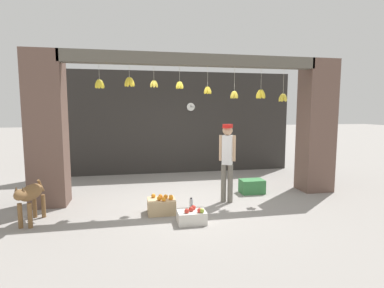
{
  "coord_description": "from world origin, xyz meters",
  "views": [
    {
      "loc": [
        -1.26,
        -6.07,
        1.92
      ],
      "look_at": [
        0.0,
        0.44,
        1.16
      ],
      "focal_mm": 28.0,
      "sensor_mm": 36.0,
      "label": 1
    }
  ],
  "objects_px": {
    "fruit_crate_apples": "(192,216)",
    "shopkeeper": "(227,157)",
    "water_bottle": "(191,205)",
    "fruit_crate_oranges": "(161,206)",
    "produce_box_green": "(252,186)",
    "wall_clock": "(191,107)",
    "dog": "(30,195)"
  },
  "relations": [
    {
      "from": "dog",
      "to": "produce_box_green",
      "type": "distance_m",
      "value": 4.54
    },
    {
      "from": "fruit_crate_oranges",
      "to": "produce_box_green",
      "type": "xyz_separation_m",
      "value": [
        2.19,
        0.97,
        0.01
      ]
    },
    {
      "from": "water_bottle",
      "to": "wall_clock",
      "type": "relative_size",
      "value": 1.01
    },
    {
      "from": "shopkeeper",
      "to": "wall_clock",
      "type": "height_order",
      "value": "wall_clock"
    },
    {
      "from": "water_bottle",
      "to": "fruit_crate_apples",
      "type": "bearing_deg",
      "value": -100.04
    },
    {
      "from": "fruit_crate_oranges",
      "to": "wall_clock",
      "type": "relative_size",
      "value": 1.97
    },
    {
      "from": "dog",
      "to": "fruit_crate_oranges",
      "type": "height_order",
      "value": "dog"
    },
    {
      "from": "produce_box_green",
      "to": "fruit_crate_oranges",
      "type": "bearing_deg",
      "value": -156.1
    },
    {
      "from": "shopkeeper",
      "to": "produce_box_green",
      "type": "height_order",
      "value": "shopkeeper"
    },
    {
      "from": "produce_box_green",
      "to": "water_bottle",
      "type": "height_order",
      "value": "produce_box_green"
    },
    {
      "from": "shopkeeper",
      "to": "fruit_crate_oranges",
      "type": "bearing_deg",
      "value": 44.11
    },
    {
      "from": "dog",
      "to": "fruit_crate_oranges",
      "type": "distance_m",
      "value": 2.25
    },
    {
      "from": "produce_box_green",
      "to": "wall_clock",
      "type": "xyz_separation_m",
      "value": [
        -0.95,
        2.58,
        1.85
      ]
    },
    {
      "from": "dog",
      "to": "fruit_crate_oranges",
      "type": "xyz_separation_m",
      "value": [
        2.22,
        0.09,
        -0.35
      ]
    },
    {
      "from": "fruit_crate_apples",
      "to": "shopkeeper",
      "type": "bearing_deg",
      "value": 46.77
    },
    {
      "from": "fruit_crate_apples",
      "to": "water_bottle",
      "type": "relative_size",
      "value": 1.85
    },
    {
      "from": "fruit_crate_oranges",
      "to": "water_bottle",
      "type": "distance_m",
      "value": 0.57
    },
    {
      "from": "fruit_crate_oranges",
      "to": "water_bottle",
      "type": "relative_size",
      "value": 1.95
    },
    {
      "from": "fruit_crate_oranges",
      "to": "produce_box_green",
      "type": "bearing_deg",
      "value": 23.9
    },
    {
      "from": "produce_box_green",
      "to": "shopkeeper",
      "type": "bearing_deg",
      "value": -144.96
    },
    {
      "from": "fruit_crate_apples",
      "to": "wall_clock",
      "type": "height_order",
      "value": "wall_clock"
    },
    {
      "from": "shopkeeper",
      "to": "fruit_crate_oranges",
      "type": "relative_size",
      "value": 3.22
    },
    {
      "from": "fruit_crate_apples",
      "to": "wall_clock",
      "type": "xyz_separation_m",
      "value": [
        0.77,
        4.13,
        1.9
      ]
    },
    {
      "from": "fruit_crate_apples",
      "to": "fruit_crate_oranges",
      "type": "bearing_deg",
      "value": 128.4
    },
    {
      "from": "dog",
      "to": "shopkeeper",
      "type": "xyz_separation_m",
      "value": [
        3.62,
        0.5,
        0.46
      ]
    },
    {
      "from": "fruit_crate_oranges",
      "to": "fruit_crate_apples",
      "type": "xyz_separation_m",
      "value": [
        0.46,
        -0.58,
        -0.03
      ]
    },
    {
      "from": "dog",
      "to": "fruit_crate_apples",
      "type": "bearing_deg",
      "value": 87.89
    },
    {
      "from": "water_bottle",
      "to": "wall_clock",
      "type": "xyz_separation_m",
      "value": [
        0.67,
        3.53,
        1.89
      ]
    },
    {
      "from": "fruit_crate_oranges",
      "to": "wall_clock",
      "type": "bearing_deg",
      "value": 70.84
    },
    {
      "from": "fruit_crate_oranges",
      "to": "produce_box_green",
      "type": "relative_size",
      "value": 0.94
    },
    {
      "from": "shopkeeper",
      "to": "wall_clock",
      "type": "xyz_separation_m",
      "value": [
        -0.17,
        3.13,
        1.05
      ]
    },
    {
      "from": "water_bottle",
      "to": "fruit_crate_oranges",
      "type": "bearing_deg",
      "value": -178.37
    }
  ]
}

